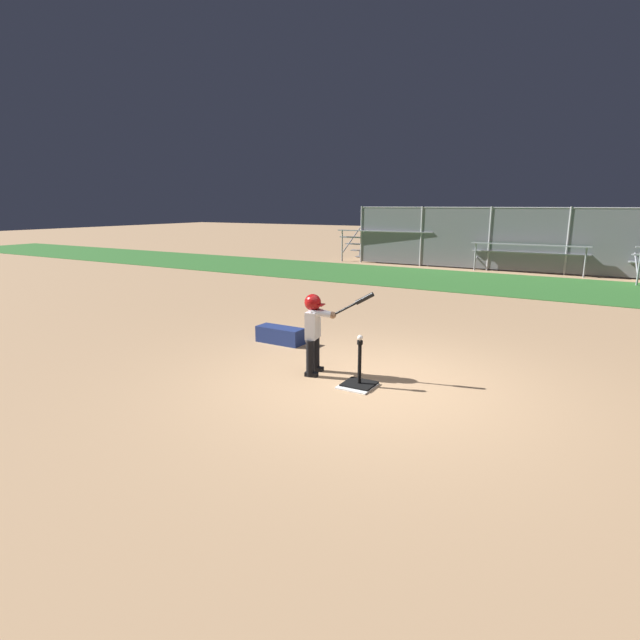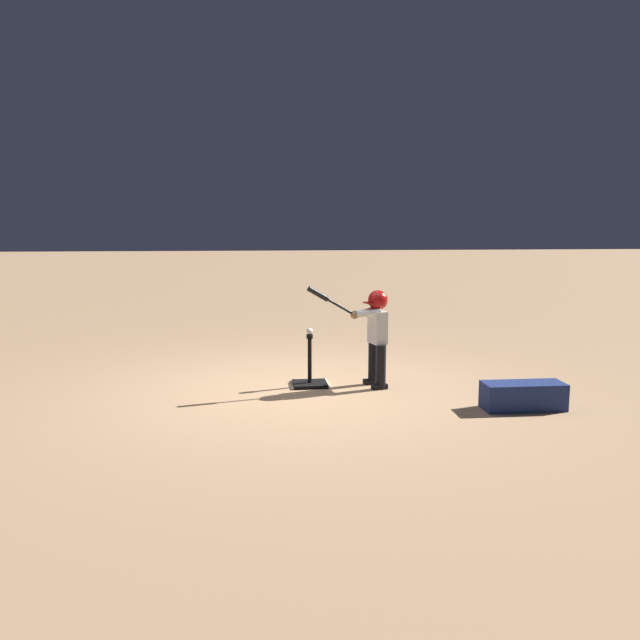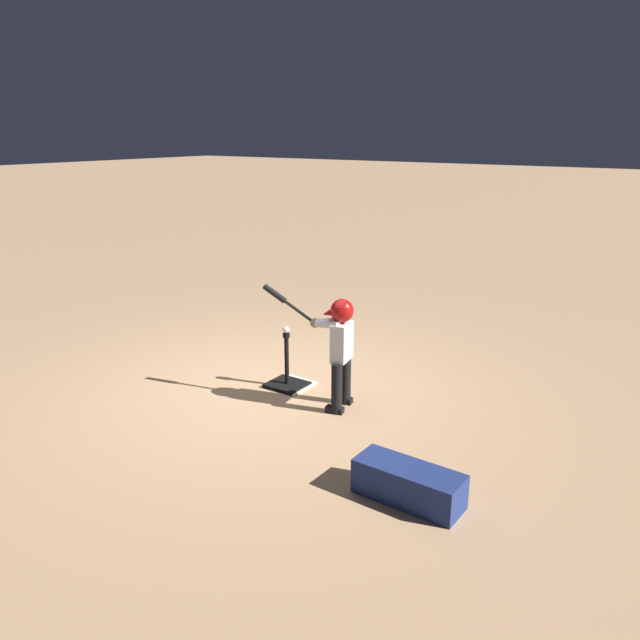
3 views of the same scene
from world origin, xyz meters
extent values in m
plane|color=tan|center=(0.00, 0.00, 0.00)|extent=(90.00, 90.00, 0.00)
cube|color=#33702D|center=(0.00, 9.81, 0.01)|extent=(56.00, 4.53, 0.02)
cylinder|color=#9E9EA3|center=(-6.36, 12.90, 1.14)|extent=(0.08, 0.08, 2.27)
cylinder|color=#9E9EA3|center=(-3.81, 12.90, 1.14)|extent=(0.08, 0.08, 2.27)
cylinder|color=#9E9EA3|center=(-1.27, 12.90, 1.14)|extent=(0.08, 0.08, 2.27)
cylinder|color=#9E9EA3|center=(1.27, 12.90, 1.14)|extent=(0.08, 0.08, 2.27)
cube|color=slate|center=(0.00, 12.90, 1.14)|extent=(12.71, 0.02, 2.18)
cylinder|color=#9E9EA3|center=(0.00, 12.90, 2.23)|extent=(12.71, 0.04, 0.04)
cube|color=white|center=(-0.17, -0.22, 0.01)|extent=(0.45, 0.45, 0.02)
cube|color=black|center=(-0.17, -0.18, 0.02)|extent=(0.41, 0.37, 0.04)
cylinder|color=black|center=(-0.17, -0.18, 0.31)|extent=(0.05, 0.05, 0.53)
cylinder|color=black|center=(-0.17, -0.18, 0.60)|extent=(0.08, 0.08, 0.05)
cylinder|color=black|center=(-0.98, 0.07, 0.26)|extent=(0.13, 0.13, 0.52)
cube|color=black|center=(-0.96, 0.07, 0.03)|extent=(0.19, 0.12, 0.06)
cylinder|color=black|center=(-0.93, -0.18, 0.26)|extent=(0.13, 0.13, 0.52)
cube|color=black|center=(-0.91, -0.17, 0.03)|extent=(0.19, 0.12, 0.06)
cube|color=silver|center=(-0.95, -0.06, 0.71)|extent=(0.20, 0.30, 0.38)
sphere|color=#936B4C|center=(-0.95, -0.06, 1.02)|extent=(0.20, 0.20, 0.20)
sphere|color=maroon|center=(-0.95, -0.06, 1.03)|extent=(0.23, 0.23, 0.23)
cube|color=maroon|center=(-0.86, -0.04, 1.00)|extent=(0.15, 0.19, 0.01)
cylinder|color=silver|center=(-0.82, 0.02, 0.89)|extent=(0.32, 0.11, 0.11)
cylinder|color=silver|center=(-0.80, -0.07, 0.89)|extent=(0.31, 0.22, 0.11)
sphere|color=#936B4C|center=(-0.67, 0.00, 0.87)|extent=(0.10, 0.10, 0.10)
cylinder|color=black|center=(-0.41, 0.06, 1.03)|extent=(0.55, 0.14, 0.34)
cylinder|color=black|center=(-0.24, 0.09, 1.13)|extent=(0.27, 0.11, 0.19)
cylinder|color=black|center=(-0.69, 0.00, 0.86)|extent=(0.05, 0.05, 0.05)
sphere|color=white|center=(-0.17, -0.18, 0.66)|extent=(0.07, 0.07, 0.07)
cube|color=#93969E|center=(-5.42, 14.52, 0.32)|extent=(3.98, 0.39, 0.04)
cube|color=#93969E|center=(-5.43, 14.74, 0.04)|extent=(3.98, 0.45, 0.04)
cube|color=#93969E|center=(-5.40, 13.96, 0.65)|extent=(3.98, 0.39, 0.04)
cube|color=#93969E|center=(-5.41, 14.18, 0.36)|extent=(3.98, 0.45, 0.04)
cube|color=#93969E|center=(-5.38, 13.41, 0.97)|extent=(3.98, 0.39, 0.04)
cube|color=#93969E|center=(-5.39, 13.63, 0.69)|extent=(3.98, 0.45, 0.04)
cube|color=#93969E|center=(-5.35, 12.86, 1.30)|extent=(3.98, 0.39, 0.04)
cube|color=#93969E|center=(-5.36, 13.08, 1.01)|extent=(3.98, 0.45, 0.04)
cylinder|color=#93969E|center=(-3.61, 14.82, 0.17)|extent=(0.06, 0.06, 0.34)
cylinder|color=#93969E|center=(-3.53, 12.94, 0.66)|extent=(0.06, 0.06, 1.32)
cylinder|color=#93969E|center=(-3.57, 13.88, 0.83)|extent=(0.13, 1.90, 1.01)
cylinder|color=#93969E|center=(-7.26, 14.66, 0.17)|extent=(0.06, 0.06, 0.34)
cylinder|color=#93969E|center=(-7.18, 12.78, 0.66)|extent=(0.06, 0.06, 1.32)
cylinder|color=#93969E|center=(-7.22, 13.72, 0.83)|extent=(0.13, 1.90, 1.01)
cube|color=#93969E|center=(0.13, 13.96, 0.33)|extent=(3.86, 0.30, 0.04)
cube|color=#93969E|center=(0.13, 14.24, 0.04)|extent=(3.86, 0.36, 0.04)
cube|color=#93969E|center=(0.11, 13.28, 0.66)|extent=(3.86, 0.30, 0.04)
cube|color=#93969E|center=(0.12, 13.55, 0.37)|extent=(3.86, 0.36, 0.04)
cube|color=#93969E|center=(0.10, 12.59, 0.99)|extent=(3.86, 0.30, 0.04)
cube|color=#93969E|center=(0.11, 12.87, 0.70)|extent=(3.86, 0.36, 0.04)
cylinder|color=#93969E|center=(1.90, 14.20, 0.18)|extent=(0.06, 0.06, 0.35)
cylinder|color=#93969E|center=(1.87, 12.56, 0.51)|extent=(0.06, 0.06, 1.01)
cylinder|color=#93969E|center=(1.89, 13.38, 0.68)|extent=(0.08, 1.66, 0.71)
cylinder|color=#93969E|center=(-1.64, 14.27, 0.18)|extent=(0.06, 0.06, 0.35)
cylinder|color=#93969E|center=(-1.67, 12.63, 0.51)|extent=(0.06, 0.06, 1.01)
cylinder|color=#93969E|center=(-1.66, 13.45, 0.68)|extent=(0.08, 1.66, 0.71)
cylinder|color=#93969E|center=(3.17, 13.75, 0.15)|extent=(0.06, 0.06, 0.30)
cylinder|color=#93969E|center=(3.32, 11.44, 0.58)|extent=(0.06, 0.06, 1.15)
cylinder|color=#93969E|center=(3.24, 12.59, 0.73)|extent=(0.20, 2.33, 0.89)
cube|color=navy|center=(-2.27, 1.04, 0.14)|extent=(0.85, 0.34, 0.28)
camera|label=1|loc=(2.50, -5.84, 2.35)|focal=28.00mm
camera|label=2|loc=(0.57, 7.01, 1.86)|focal=35.00mm
camera|label=3|loc=(-4.08, 4.85, 2.72)|focal=35.00mm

